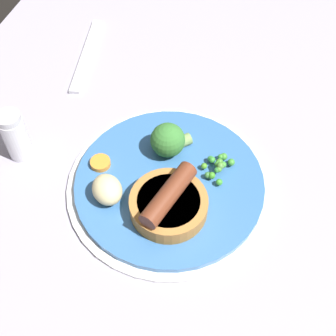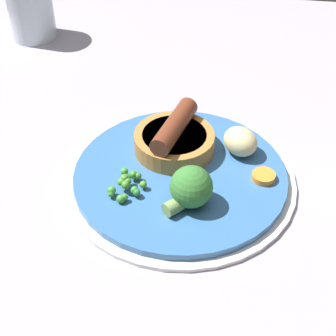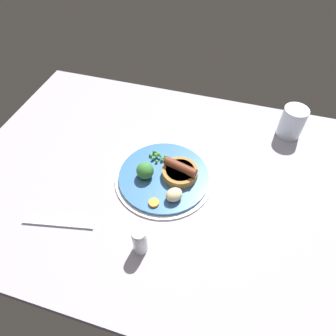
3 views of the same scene
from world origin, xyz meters
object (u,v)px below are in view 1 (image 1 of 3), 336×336
at_px(broccoli_floret_near, 169,140).
at_px(potato_chunk_0, 107,190).
at_px(salt_shaker, 15,136).
at_px(carrot_slice_0, 100,163).
at_px(fork, 87,55).
at_px(sausage_pudding, 169,203).
at_px(pea_pile, 218,166).
at_px(dinner_plate, 169,185).

distance_m(broccoli_floret_near, potato_chunk_0, 0.11).
bearing_deg(salt_shaker, carrot_slice_0, -86.78).
bearing_deg(fork, carrot_slice_0, -162.30).
bearing_deg(sausage_pudding, broccoli_floret_near, -147.02).
relative_size(sausage_pudding, pea_pile, 1.84).
distance_m(pea_pile, fork, 0.32).
distance_m(broccoli_floret_near, fork, 0.26).
distance_m(dinner_plate, carrot_slice_0, 0.10).
distance_m(dinner_plate, sausage_pudding, 0.05).
relative_size(potato_chunk_0, carrot_slice_0, 1.65).
height_order(dinner_plate, salt_shaker, salt_shaker).
relative_size(dinner_plate, fork, 1.51).
bearing_deg(potato_chunk_0, pea_pile, -55.52).
xyz_separation_m(potato_chunk_0, fork, (0.26, 0.15, -0.03)).
bearing_deg(pea_pile, fork, 57.37).
relative_size(sausage_pudding, salt_shaker, 1.25).
height_order(sausage_pudding, fork, sausage_pudding).
xyz_separation_m(sausage_pudding, pea_pile, (0.08, -0.04, -0.01)).
bearing_deg(carrot_slice_0, sausage_pudding, -109.81).
distance_m(pea_pile, potato_chunk_0, 0.15).
xyz_separation_m(potato_chunk_0, salt_shaker, (0.04, 0.15, 0.01)).
distance_m(carrot_slice_0, fork, 0.24).
relative_size(pea_pile, fork, 0.30).
bearing_deg(dinner_plate, fork, 45.56).
distance_m(broccoli_floret_near, salt_shaker, 0.21).
bearing_deg(carrot_slice_0, pea_pile, -75.48).
bearing_deg(sausage_pudding, potato_chunk_0, -71.10).
height_order(broccoli_floret_near, carrot_slice_0, broccoli_floret_near).
bearing_deg(potato_chunk_0, broccoli_floret_near, -27.53).
relative_size(dinner_plate, broccoli_floret_near, 5.03).
height_order(dinner_plate, sausage_pudding, sausage_pudding).
bearing_deg(pea_pile, sausage_pudding, 151.21).
bearing_deg(fork, salt_shaker, 168.23).
bearing_deg(potato_chunk_0, dinner_plate, -54.33).
xyz_separation_m(broccoli_floret_near, potato_chunk_0, (-0.10, 0.05, -0.01)).
bearing_deg(salt_shaker, pea_pile, -80.34).
xyz_separation_m(sausage_pudding, salt_shaker, (0.03, 0.23, 0.01)).
bearing_deg(fork, dinner_plate, -145.50).
bearing_deg(potato_chunk_0, salt_shaker, 75.60).
xyz_separation_m(sausage_pudding, carrot_slice_0, (0.04, 0.11, -0.01)).
relative_size(pea_pile, carrot_slice_0, 1.96).
xyz_separation_m(pea_pile, carrot_slice_0, (-0.04, 0.15, -0.01)).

